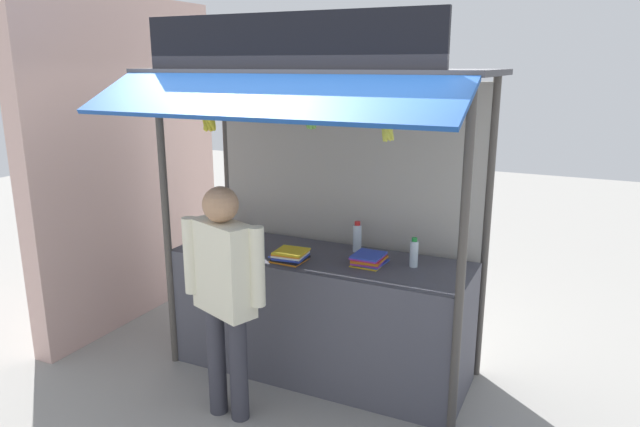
% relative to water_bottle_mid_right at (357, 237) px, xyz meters
% --- Properties ---
extents(ground_plane, '(20.00, 20.00, 0.00)m').
position_rel_water_bottle_mid_right_xyz_m(ground_plane, '(-0.21, -0.25, -1.10)').
color(ground_plane, gray).
extents(stall_counter, '(2.35, 0.78, 0.98)m').
position_rel_water_bottle_mid_right_xyz_m(stall_counter, '(-0.21, -0.25, -0.61)').
color(stall_counter, '#4C4C56').
rests_on(stall_counter, ground).
extents(stall_structure, '(2.55, 1.61, 2.76)m').
position_rel_water_bottle_mid_right_xyz_m(stall_structure, '(-0.21, -0.13, 0.59)').
color(stall_structure, '#4C4742').
rests_on(stall_structure, ground).
extents(water_bottle_mid_right, '(0.07, 0.07, 0.25)m').
position_rel_water_bottle_mid_right_xyz_m(water_bottle_mid_right, '(0.00, 0.00, 0.00)').
color(water_bottle_mid_right, silver).
rests_on(water_bottle_mid_right, stall_counter).
extents(water_bottle_back_left, '(0.06, 0.06, 0.22)m').
position_rel_water_bottle_mid_right_xyz_m(water_bottle_back_left, '(0.52, -0.15, -0.01)').
color(water_bottle_back_left, silver).
rests_on(water_bottle_back_left, stall_counter).
extents(water_bottle_rear_center, '(0.07, 0.07, 0.23)m').
position_rel_water_bottle_mid_right_xyz_m(water_bottle_rear_center, '(-1.33, 0.02, -0.01)').
color(water_bottle_rear_center, silver).
rests_on(water_bottle_rear_center, stall_counter).
extents(magazine_stack_back_right, '(0.26, 0.25, 0.08)m').
position_rel_water_bottle_mid_right_xyz_m(magazine_stack_back_right, '(-0.38, -0.43, -0.08)').
color(magazine_stack_back_right, orange).
rests_on(magazine_stack_back_right, stall_counter).
extents(magazine_stack_front_left, '(0.22, 0.25, 0.07)m').
position_rel_water_bottle_mid_right_xyz_m(magazine_stack_front_left, '(-1.28, -0.28, -0.08)').
color(magazine_stack_front_left, black).
rests_on(magazine_stack_front_left, stall_counter).
extents(magazine_stack_right, '(0.25, 0.27, 0.08)m').
position_rel_water_bottle_mid_right_xyz_m(magazine_stack_right, '(0.20, -0.25, -0.08)').
color(magazine_stack_right, yellow).
rests_on(magazine_stack_right, stall_counter).
extents(banana_bunch_inner_right, '(0.10, 0.10, 0.30)m').
position_rel_water_bottle_mid_right_xyz_m(banana_bunch_inner_right, '(0.48, -0.74, 0.96)').
color(banana_bunch_inner_right, '#332D23').
extents(banana_bunch_leftmost, '(0.12, 0.12, 0.31)m').
position_rel_water_bottle_mid_right_xyz_m(banana_bunch_leftmost, '(-0.85, -0.74, 0.96)').
color(banana_bunch_leftmost, '#332D23').
extents(banana_bunch_rightmost, '(0.09, 0.09, 0.25)m').
position_rel_water_bottle_mid_right_xyz_m(banana_bunch_rightmost, '(-0.04, -0.74, 1.00)').
color(banana_bunch_rightmost, '#332D23').
extents(vendor_person, '(0.64, 0.36, 1.68)m').
position_rel_water_bottle_mid_right_xyz_m(vendor_person, '(-0.53, -1.10, -0.09)').
color(vendor_person, '#383842').
rests_on(vendor_person, ground).
extents(neighbour_wall, '(0.20, 2.40, 3.06)m').
position_rel_water_bottle_mid_right_xyz_m(neighbour_wall, '(-2.38, 0.05, 0.43)').
color(neighbour_wall, beige).
rests_on(neighbour_wall, ground).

